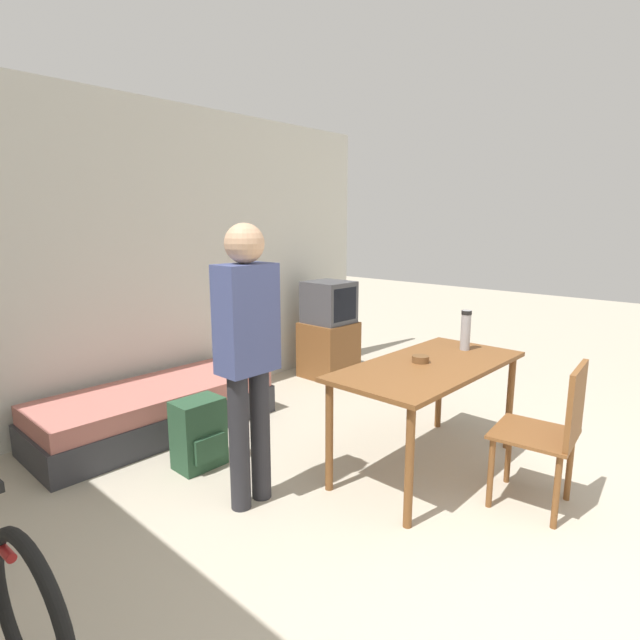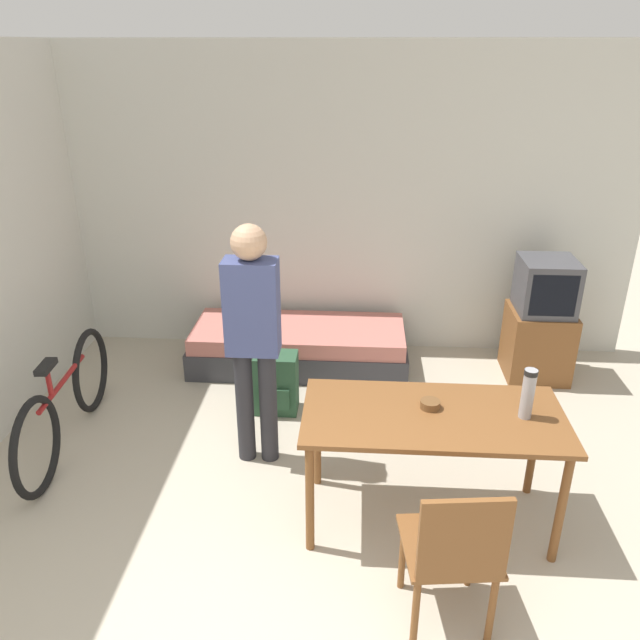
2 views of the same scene
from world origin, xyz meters
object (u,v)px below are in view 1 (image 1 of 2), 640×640
(thermos_flask, at_px, (466,328))
(dining_table, at_px, (429,376))
(person_standing, at_px, (247,346))
(backpack, at_px, (199,434))
(tv, at_px, (329,332))
(mate_bowl, at_px, (420,359))
(daybed, at_px, (156,409))
(wooden_chair, at_px, (552,428))

(thermos_flask, bearing_deg, dining_table, -179.68)
(person_standing, bearing_deg, backpack, 85.64)
(tv, distance_m, mate_bowl, 2.16)
(daybed, relative_size, person_standing, 1.13)
(daybed, distance_m, wooden_chair, 2.91)
(daybed, height_order, mate_bowl, mate_bowl)
(tv, bearing_deg, daybed, 179.10)
(wooden_chair, bearing_deg, person_standing, 130.51)
(wooden_chair, distance_m, mate_bowl, 0.90)
(daybed, relative_size, wooden_chair, 2.12)
(wooden_chair, relative_size, mate_bowl, 7.83)
(dining_table, xyz_separation_m, mate_bowl, (-0.02, 0.06, 0.11))
(wooden_chair, relative_size, backpack, 1.84)
(thermos_flask, distance_m, mate_bowl, 0.54)
(tv, bearing_deg, backpack, -161.35)
(daybed, xyz_separation_m, person_standing, (-0.15, -1.38, 0.79))
(wooden_chair, xyz_separation_m, backpack, (-1.10, 1.96, -0.27))
(wooden_chair, xyz_separation_m, mate_bowl, (-0.05, 0.86, 0.26))
(tv, distance_m, dining_table, 2.20)
(dining_table, height_order, person_standing, person_standing)
(wooden_chair, bearing_deg, backpack, 119.28)
(wooden_chair, height_order, mate_bowl, wooden_chair)
(dining_table, xyz_separation_m, backpack, (-1.06, 1.16, -0.42))
(thermos_flask, height_order, mate_bowl, thermos_flask)
(daybed, bearing_deg, person_standing, -96.21)
(person_standing, xyz_separation_m, backpack, (0.05, 0.62, -0.74))
(daybed, bearing_deg, dining_table, -63.50)
(thermos_flask, xyz_separation_m, mate_bowl, (-0.52, 0.06, -0.14))
(tv, bearing_deg, person_standing, -148.64)
(daybed, relative_size, dining_table, 1.28)
(tv, height_order, dining_table, tv)
(wooden_chair, distance_m, backpack, 2.26)
(mate_bowl, bearing_deg, daybed, 116.88)
(tv, bearing_deg, dining_table, -120.22)
(dining_table, xyz_separation_m, person_standing, (-1.11, 0.54, 0.32))
(person_standing, distance_m, backpack, 0.96)
(tv, xyz_separation_m, thermos_flask, (-0.60, -1.89, 0.41))
(daybed, relative_size, mate_bowl, 16.62)
(dining_table, bearing_deg, daybed, 116.50)
(tv, height_order, thermos_flask, tv)
(thermos_flask, distance_m, backpack, 2.06)
(daybed, distance_m, thermos_flask, 2.52)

